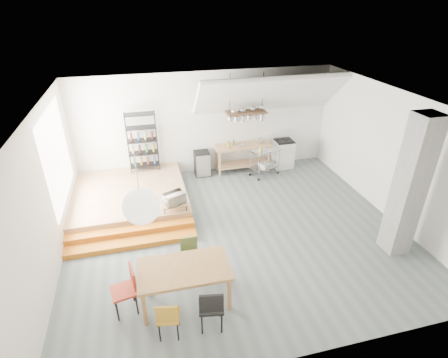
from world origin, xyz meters
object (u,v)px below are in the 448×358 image
object	(u,v)px
stove	(283,153)
rolling_cart	(265,158)
dining_table	(184,272)
mini_fridge	(202,163)

from	to	relation	value
stove	rolling_cart	distance (m)	0.93
stove	dining_table	bearing A→B (deg)	-128.86
mini_fridge	rolling_cart	bearing A→B (deg)	-14.55
rolling_cart	dining_table	bearing A→B (deg)	-147.04
dining_table	mini_fridge	size ratio (longest dim) A/B	2.13
rolling_cart	mini_fridge	size ratio (longest dim) A/B	1.27
mini_fridge	stove	bearing A→B (deg)	-0.92
stove	dining_table	size ratio (longest dim) A/B	0.70
stove	mini_fridge	distance (m)	2.74
dining_table	rolling_cart	xyz separation A→B (m)	(3.24, 4.56, -0.14)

